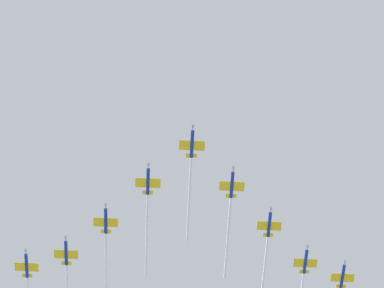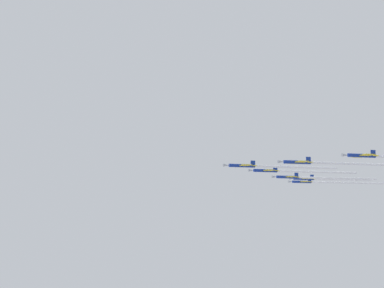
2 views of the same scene
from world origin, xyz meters
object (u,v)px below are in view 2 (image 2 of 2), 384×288
at_px(jet_lead, 268,166).
at_px(jet_tail_end, 326,182).
at_px(jet_starboard_outer, 314,178).
at_px(jet_port_trail, 321,179).
at_px(jet_starboard_inner, 291,171).
at_px(jet_port_inner, 325,163).

xyz_separation_m(jet_lead, jet_tail_end, (79.83, 12.60, -0.51)).
relative_size(jet_lead, jet_tail_end, 0.87).
xyz_separation_m(jet_starboard_outer, jet_port_trail, (18.09, 4.62, 0.80)).
relative_size(jet_starboard_inner, jet_tail_end, 0.91).
bearing_deg(jet_port_trail, jet_lead, 134.89).
height_order(jet_lead, jet_port_trail, jet_lead).
height_order(jet_port_trail, jet_tail_end, jet_port_trail).
distance_m(jet_starboard_inner, jet_tail_end, 59.14).
bearing_deg(jet_lead, jet_starboard_inner, -47.10).
height_order(jet_starboard_outer, jet_tail_end, jet_tail_end).
distance_m(jet_port_inner, jet_tail_end, 83.95).
relative_size(jet_port_inner, jet_tail_end, 0.89).
xyz_separation_m(jet_lead, jet_port_inner, (2.99, -21.20, 0.07)).
bearing_deg(jet_port_trail, jet_starboard_inner, 135.94).
relative_size(jet_port_inner, jet_starboard_inner, 0.98).
xyz_separation_m(jet_starboard_inner, jet_port_trail, (40.86, 5.56, -0.19)).
xyz_separation_m(jet_lead, jet_starboard_outer, (44.45, 2.73, -1.06)).
bearing_deg(jet_starboard_inner, jet_lead, 132.90).
distance_m(jet_lead, jet_tail_end, 80.82).
height_order(jet_port_inner, jet_starboard_outer, jet_port_inner).
distance_m(jet_port_inner, jet_port_trail, 66.05).
bearing_deg(jet_port_trail, jet_starboard_outer, 142.51).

